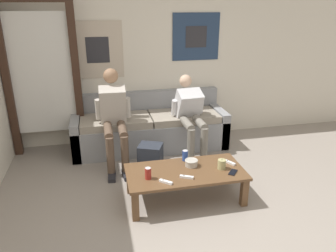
{
  "coord_description": "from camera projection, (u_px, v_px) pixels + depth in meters",
  "views": [
    {
      "loc": [
        -0.8,
        -2.3,
        2.06
      ],
      "look_at": [
        -0.02,
        1.26,
        0.67
      ],
      "focal_mm": 35.0,
      "sensor_mm": 36.0,
      "label": 1
    }
  ],
  "objects": [
    {
      "name": "game_controller_near_right",
      "position": [
        230.0,
        163.0,
        3.69
      ],
      "size": [
        0.1,
        0.14,
        0.03
      ],
      "color": "white",
      "rests_on": "coffee_table"
    },
    {
      "name": "backpack",
      "position": [
        150.0,
        159.0,
        4.17
      ],
      "size": [
        0.36,
        0.35,
        0.37
      ],
      "color": "#282D38",
      "rests_on": "ground_plane"
    },
    {
      "name": "pillar_candle",
      "position": [
        222.0,
        164.0,
        3.56
      ],
      "size": [
        0.09,
        0.09,
        0.12
      ],
      "color": "tan",
      "rests_on": "coffee_table"
    },
    {
      "name": "person_seated_teen",
      "position": [
        190.0,
        114.0,
        4.53
      ],
      "size": [
        0.47,
        0.93,
        1.09
      ],
      "color": "gray",
      "rests_on": "ground_plane"
    },
    {
      "name": "cell_phone",
      "position": [
        233.0,
        172.0,
        3.5
      ],
      "size": [
        0.14,
        0.15,
        0.01
      ],
      "color": "black",
      "rests_on": "coffee_table"
    },
    {
      "name": "coffee_table",
      "position": [
        185.0,
        175.0,
        3.56
      ],
      "size": [
        1.28,
        0.63,
        0.35
      ],
      "color": "brown",
      "rests_on": "ground_plane"
    },
    {
      "name": "ground_plane",
      "position": [
        200.0,
        242.0,
        3.0
      ],
      "size": [
        18.0,
        18.0,
        0.0
      ],
      "primitive_type": "plane",
      "color": "gray"
    },
    {
      "name": "game_controller_near_left",
      "position": [
        166.0,
        182.0,
        3.3
      ],
      "size": [
        0.13,
        0.12,
        0.03
      ],
      "color": "white",
      "rests_on": "coffee_table"
    },
    {
      "name": "ceramic_bowl",
      "position": [
        191.0,
        162.0,
        3.63
      ],
      "size": [
        0.15,
        0.15,
        0.07
      ],
      "color": "#B7B2A8",
      "rests_on": "coffee_table"
    },
    {
      "name": "couch",
      "position": [
        150.0,
        128.0,
        4.88
      ],
      "size": [
        2.24,
        0.74,
        0.79
      ],
      "color": "gray",
      "rests_on": "ground_plane"
    },
    {
      "name": "door_frame",
      "position": [
        41.0,
        70.0,
        4.41
      ],
      "size": [
        1.0,
        0.1,
        2.15
      ],
      "color": "#382319",
      "rests_on": "ground_plane"
    },
    {
      "name": "drink_can_blue",
      "position": [
        185.0,
        155.0,
        3.75
      ],
      "size": [
        0.07,
        0.07,
        0.12
      ],
      "color": "#28479E",
      "rests_on": "coffee_table"
    },
    {
      "name": "wall_back",
      "position": [
        150.0,
        57.0,
        4.89
      ],
      "size": [
        10.0,
        0.07,
        2.55
      ],
      "color": "silver",
      "rests_on": "ground_plane"
    },
    {
      "name": "person_seated_adult",
      "position": [
        114.0,
        114.0,
        4.28
      ],
      "size": [
        0.47,
        0.9,
        1.24
      ],
      "color": "brown",
      "rests_on": "ground_plane"
    },
    {
      "name": "game_controller_far_center",
      "position": [
        187.0,
        177.0,
        3.39
      ],
      "size": [
        0.14,
        0.09,
        0.03
      ],
      "color": "white",
      "rests_on": "coffee_table"
    },
    {
      "name": "drink_can_red",
      "position": [
        148.0,
        173.0,
        3.36
      ],
      "size": [
        0.07,
        0.07,
        0.12
      ],
      "color": "maroon",
      "rests_on": "coffee_table"
    }
  ]
}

